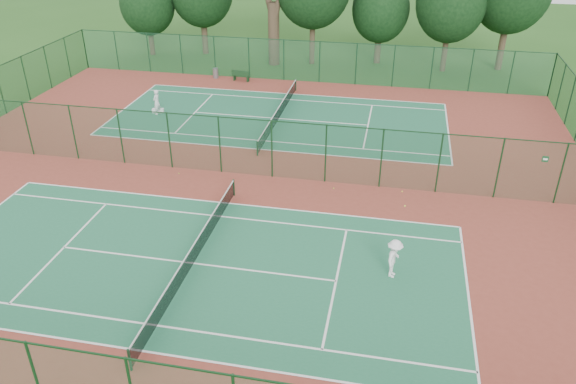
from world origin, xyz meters
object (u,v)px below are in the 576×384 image
(player_far, at_px, (157,102))
(bench, at_px, (241,75))
(trash_bin, at_px, (216,73))
(kit_bag, at_px, (158,111))
(player_near, at_px, (394,259))

(player_far, bearing_deg, bench, 165.23)
(trash_bin, relative_size, kit_bag, 1.03)
(kit_bag, bearing_deg, trash_bin, 70.86)
(bench, bearing_deg, player_near, -52.46)
(bench, bearing_deg, kit_bag, -106.44)
(player_near, height_order, trash_bin, player_near)
(kit_bag, bearing_deg, player_far, -78.94)
(trash_bin, distance_m, kit_bag, 9.11)
(trash_bin, height_order, bench, bench)
(player_near, height_order, bench, player_near)
(bench, height_order, kit_bag, bench)
(player_near, xyz_separation_m, trash_bin, (-16.23, 25.51, -0.49))
(player_far, height_order, bench, player_far)
(player_far, distance_m, kit_bag, 0.83)
(player_far, relative_size, trash_bin, 2.14)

